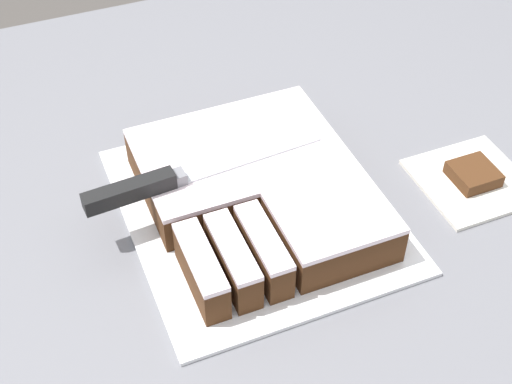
{
  "coord_description": "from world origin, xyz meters",
  "views": [
    {
      "loc": [
        -0.24,
        -0.66,
        1.62
      ],
      "look_at": [
        0.02,
        -0.05,
        0.98
      ],
      "focal_mm": 50.0,
      "sensor_mm": 36.0,
      "label": 1
    }
  ],
  "objects_px": {
    "cake": "(258,189)",
    "cake_board": "(256,209)",
    "brownie": "(474,174)",
    "knife": "(153,184)"
  },
  "relations": [
    {
      "from": "knife",
      "to": "cake",
      "type": "bearing_deg",
      "value": -12.41
    },
    {
      "from": "cake",
      "to": "cake_board",
      "type": "bearing_deg",
      "value": -129.69
    },
    {
      "from": "cake_board",
      "to": "brownie",
      "type": "bearing_deg",
      "value": -11.94
    },
    {
      "from": "cake",
      "to": "brownie",
      "type": "bearing_deg",
      "value": -13.07
    },
    {
      "from": "cake_board",
      "to": "cake",
      "type": "bearing_deg",
      "value": 50.31
    },
    {
      "from": "cake_board",
      "to": "knife",
      "type": "xyz_separation_m",
      "value": [
        -0.13,
        0.02,
        0.07
      ]
    },
    {
      "from": "cake_board",
      "to": "knife",
      "type": "bearing_deg",
      "value": 168.99
    },
    {
      "from": "cake_board",
      "to": "cake",
      "type": "xyz_separation_m",
      "value": [
        0.0,
        0.01,
        0.03
      ]
    },
    {
      "from": "knife",
      "to": "brownie",
      "type": "bearing_deg",
      "value": -15.6
    },
    {
      "from": "brownie",
      "to": "knife",
      "type": "bearing_deg",
      "value": 168.34
    }
  ]
}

